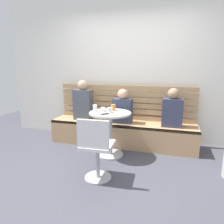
{
  "coord_description": "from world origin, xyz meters",
  "views": [
    {
      "loc": [
        0.89,
        -2.49,
        1.49
      ],
      "look_at": [
        -0.04,
        0.66,
        0.75
      ],
      "focal_mm": 33.75,
      "sensor_mm": 36.0,
      "label": 1
    }
  ],
  "objects_px": {
    "cafe_table": "(110,125)",
    "cup_ceramic_white": "(103,109)",
    "phone_on_table": "(105,114)",
    "cup_glass_short": "(110,110)",
    "white_chair": "(96,147)",
    "booth_bench": "(122,133)",
    "cup_tumbler_orange": "(113,107)",
    "cup_water_clear": "(95,108)",
    "person_child_middle": "(172,110)",
    "person_adult": "(83,102)",
    "person_child_left": "(123,108)"
  },
  "relations": [
    {
      "from": "booth_bench",
      "to": "person_adult",
      "type": "bearing_deg",
      "value": 177.99
    },
    {
      "from": "cafe_table",
      "to": "white_chair",
      "type": "distance_m",
      "value": 0.82
    },
    {
      "from": "cafe_table",
      "to": "cup_tumbler_orange",
      "type": "distance_m",
      "value": 0.31
    },
    {
      "from": "booth_bench",
      "to": "cup_glass_short",
      "type": "distance_m",
      "value": 0.77
    },
    {
      "from": "cup_tumbler_orange",
      "to": "person_child_middle",
      "type": "bearing_deg",
      "value": 20.36
    },
    {
      "from": "cup_ceramic_white",
      "to": "cup_glass_short",
      "type": "relative_size",
      "value": 1.0
    },
    {
      "from": "booth_bench",
      "to": "white_chair",
      "type": "relative_size",
      "value": 3.18
    },
    {
      "from": "booth_bench",
      "to": "white_chair",
      "type": "height_order",
      "value": "white_chair"
    },
    {
      "from": "cafe_table",
      "to": "cup_ceramic_white",
      "type": "distance_m",
      "value": 0.29
    },
    {
      "from": "phone_on_table",
      "to": "cup_glass_short",
      "type": "bearing_deg",
      "value": -60.49
    },
    {
      "from": "cafe_table",
      "to": "cup_water_clear",
      "type": "bearing_deg",
      "value": -178.87
    },
    {
      "from": "booth_bench",
      "to": "cup_water_clear",
      "type": "bearing_deg",
      "value": -122.19
    },
    {
      "from": "person_adult",
      "to": "cup_water_clear",
      "type": "xyz_separation_m",
      "value": [
        0.46,
        -0.55,
        0.01
      ]
    },
    {
      "from": "person_child_middle",
      "to": "cup_water_clear",
      "type": "relative_size",
      "value": 6.07
    },
    {
      "from": "booth_bench",
      "to": "person_child_middle",
      "type": "relative_size",
      "value": 4.05
    },
    {
      "from": "cup_glass_short",
      "to": "white_chair",
      "type": "bearing_deg",
      "value": -85.74
    },
    {
      "from": "white_chair",
      "to": "phone_on_table",
      "type": "distance_m",
      "value": 0.73
    },
    {
      "from": "person_child_left",
      "to": "cup_water_clear",
      "type": "xyz_separation_m",
      "value": [
        -0.34,
        -0.51,
        0.08
      ]
    },
    {
      "from": "person_child_left",
      "to": "cup_tumbler_orange",
      "type": "relative_size",
      "value": 6.25
    },
    {
      "from": "booth_bench",
      "to": "person_child_middle",
      "type": "distance_m",
      "value": 1.03
    },
    {
      "from": "cafe_table",
      "to": "person_child_left",
      "type": "distance_m",
      "value": 0.55
    },
    {
      "from": "person_child_left",
      "to": "booth_bench",
      "type": "bearing_deg",
      "value": 130.38
    },
    {
      "from": "cup_tumbler_orange",
      "to": "cup_ceramic_white",
      "type": "bearing_deg",
      "value": -134.76
    },
    {
      "from": "cup_ceramic_white",
      "to": "phone_on_table",
      "type": "bearing_deg",
      "value": -63.07
    },
    {
      "from": "cafe_table",
      "to": "white_chair",
      "type": "xyz_separation_m",
      "value": [
        0.06,
        -0.81,
        -0.05
      ]
    },
    {
      "from": "cup_ceramic_white",
      "to": "person_adult",
      "type": "bearing_deg",
      "value": 138.05
    },
    {
      "from": "white_chair",
      "to": "person_child_left",
      "type": "bearing_deg",
      "value": 88.84
    },
    {
      "from": "cup_water_clear",
      "to": "person_adult",
      "type": "bearing_deg",
      "value": 129.67
    },
    {
      "from": "white_chair",
      "to": "person_child_left",
      "type": "xyz_separation_m",
      "value": [
        0.03,
        1.32,
        0.25
      ]
    },
    {
      "from": "booth_bench",
      "to": "person_adult",
      "type": "relative_size",
      "value": 3.55
    },
    {
      "from": "person_child_left",
      "to": "cup_water_clear",
      "type": "distance_m",
      "value": 0.62
    },
    {
      "from": "person_adult",
      "to": "person_child_middle",
      "type": "height_order",
      "value": "person_adult"
    },
    {
      "from": "person_child_middle",
      "to": "cafe_table",
      "type": "bearing_deg",
      "value": -152.23
    },
    {
      "from": "cafe_table",
      "to": "person_child_left",
      "type": "relative_size",
      "value": 1.18
    },
    {
      "from": "person_child_middle",
      "to": "cup_ceramic_white",
      "type": "distance_m",
      "value": 1.2
    },
    {
      "from": "person_adult",
      "to": "cup_tumbler_orange",
      "type": "distance_m",
      "value": 0.83
    },
    {
      "from": "person_child_middle",
      "to": "white_chair",
      "type": "bearing_deg",
      "value": -124.44
    },
    {
      "from": "person_adult",
      "to": "cup_water_clear",
      "type": "distance_m",
      "value": 0.72
    },
    {
      "from": "person_child_left",
      "to": "cup_water_clear",
      "type": "height_order",
      "value": "person_child_left"
    },
    {
      "from": "cup_water_clear",
      "to": "person_child_middle",
      "type": "bearing_deg",
      "value": 22.77
    },
    {
      "from": "booth_bench",
      "to": "cup_tumbler_orange",
      "type": "xyz_separation_m",
      "value": [
        -0.06,
        -0.37,
        0.57
      ]
    },
    {
      "from": "white_chair",
      "to": "cup_ceramic_white",
      "type": "bearing_deg",
      "value": 102.47
    },
    {
      "from": "booth_bench",
      "to": "cup_tumbler_orange",
      "type": "relative_size",
      "value": 27.0
    },
    {
      "from": "cup_tumbler_orange",
      "to": "phone_on_table",
      "type": "bearing_deg",
      "value": -99.11
    },
    {
      "from": "booth_bench",
      "to": "cup_water_clear",
      "type": "distance_m",
      "value": 0.85
    },
    {
      "from": "cup_water_clear",
      "to": "phone_on_table",
      "type": "xyz_separation_m",
      "value": [
        0.22,
        -0.15,
        -0.05
      ]
    },
    {
      "from": "person_child_left",
      "to": "person_child_middle",
      "type": "xyz_separation_m",
      "value": [
        0.88,
        -0.0,
        0.02
      ]
    },
    {
      "from": "person_adult",
      "to": "cup_water_clear",
      "type": "bearing_deg",
      "value": -50.33
    },
    {
      "from": "person_adult",
      "to": "person_child_left",
      "type": "relative_size",
      "value": 1.22
    },
    {
      "from": "white_chair",
      "to": "cafe_table",
      "type": "bearing_deg",
      "value": 94.09
    }
  ]
}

